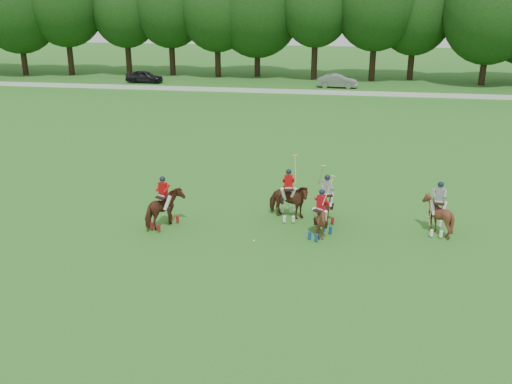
# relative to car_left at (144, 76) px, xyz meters

# --- Properties ---
(ground) EXTENTS (180.00, 180.00, 0.00)m
(ground) POSITION_rel_car_left_xyz_m (18.81, -42.50, -0.71)
(ground) COLOR #26661D
(ground) RESTS_ON ground
(tree_line) EXTENTS (117.98, 14.32, 14.75)m
(tree_line) POSITION_rel_car_left_xyz_m (19.07, 5.55, 7.52)
(tree_line) COLOR black
(tree_line) RESTS_ON ground
(boundary_rail) EXTENTS (120.00, 0.10, 0.44)m
(boundary_rail) POSITION_rel_car_left_xyz_m (18.81, -4.50, -0.49)
(boundary_rail) COLOR white
(boundary_rail) RESTS_ON ground
(car_left) EXTENTS (4.17, 1.72, 1.42)m
(car_left) POSITION_rel_car_left_xyz_m (0.00, 0.00, 0.00)
(car_left) COLOR black
(car_left) RESTS_ON ground
(car_mid) EXTENTS (4.30, 1.61, 1.40)m
(car_mid) POSITION_rel_car_left_xyz_m (21.65, 0.00, -0.01)
(car_mid) COLOR gray
(car_mid) RESTS_ON ground
(polo_red_a) EXTENTS (1.65, 2.17, 2.37)m
(polo_red_a) POSITION_rel_car_left_xyz_m (15.04, -39.65, 0.15)
(polo_red_a) COLOR #4F2415
(polo_red_a) RESTS_ON ground
(polo_red_b) EXTENTS (1.91, 1.72, 2.93)m
(polo_red_b) POSITION_rel_car_left_xyz_m (20.35, -37.79, 0.16)
(polo_red_b) COLOR #4F2415
(polo_red_b) RESTS_ON ground
(polo_red_c) EXTENTS (1.68, 1.73, 2.71)m
(polo_red_c) POSITION_rel_car_left_xyz_m (21.95, -39.68, 0.06)
(polo_red_c) COLOR #4F2415
(polo_red_c) RESTS_ON ground
(polo_stripe_a) EXTENTS (1.30, 1.91, 2.74)m
(polo_stripe_a) POSITION_rel_car_left_xyz_m (22.09, -37.78, 0.08)
(polo_stripe_a) COLOR #4F2415
(polo_stripe_a) RESTS_ON ground
(polo_stripe_b) EXTENTS (1.46, 1.60, 2.34)m
(polo_stripe_b) POSITION_rel_car_left_xyz_m (26.90, -38.40, 0.14)
(polo_stripe_b) COLOR #4F2415
(polo_stripe_b) RESTS_ON ground
(polo_ball) EXTENTS (0.09, 0.09, 0.09)m
(polo_ball) POSITION_rel_car_left_xyz_m (19.22, -40.60, -0.66)
(polo_ball) COLOR white
(polo_ball) RESTS_ON ground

